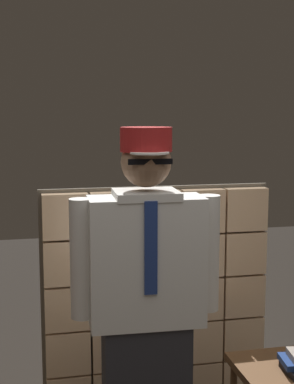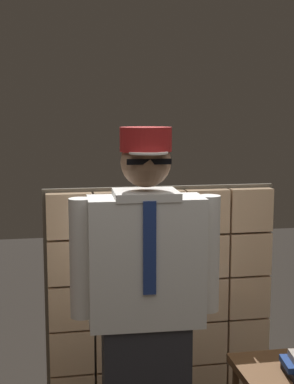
{
  "view_description": "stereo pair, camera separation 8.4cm",
  "coord_description": "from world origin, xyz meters",
  "views": [
    {
      "loc": [
        -0.74,
        -1.87,
        1.79
      ],
      "look_at": [
        -0.21,
        0.58,
        1.42
      ],
      "focal_mm": 52.69,
      "sensor_mm": 36.0,
      "label": 1
    },
    {
      "loc": [
        -0.66,
        -1.88,
        1.79
      ],
      "look_at": [
        -0.21,
        0.58,
        1.42
      ],
      "focal_mm": 52.69,
      "sensor_mm": 36.0,
      "label": 2
    }
  ],
  "objects": [
    {
      "name": "standing_person",
      "position": [
        -0.23,
        0.53,
        0.89
      ],
      "size": [
        0.68,
        0.29,
        1.71
      ],
      "rotation": [
        0.0,
        0.0,
        -0.04
      ],
      "color": "#28282D",
      "rests_on": "ground"
    },
    {
      "name": "glass_block_wall",
      "position": [
        -0.0,
        1.26,
        0.66
      ],
      "size": [
        1.37,
        0.1,
        1.37
      ],
      "color": "#E0B78C",
      "rests_on": "ground"
    }
  ]
}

